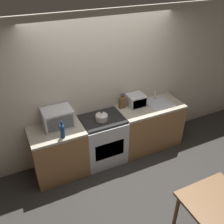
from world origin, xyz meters
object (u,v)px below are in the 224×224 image
Objects in this scene: kettle at (102,116)px; dining_table at (217,209)px; stove_range at (103,139)px; microwave at (58,118)px; bottle at (62,131)px; toaster_oven at (136,100)px.

dining_table is (0.64, -2.04, -0.33)m from kettle.
stove_range is 0.95m from microwave.
dining_table is at bearing -72.53° from kettle.
bottle is at bearing -93.31° from microwave.
toaster_oven reaches higher than dining_table.
stove_range reaches higher than dining_table.
kettle is 0.65× the size of toaster_oven.
toaster_oven is (1.47, 0.03, -0.05)m from microwave.
bottle is 2.34m from dining_table.
toaster_oven is 0.40× the size of dining_table.
microwave is 1.51× the size of toaster_oven.
microwave is 0.60× the size of dining_table.
kettle is 0.70× the size of bottle.
bottle is at bearing -164.04° from stove_range.
stove_range is at bearing 106.54° from dining_table.
kettle is at bearing -11.87° from microwave.
microwave reaches higher than bottle.
stove_range is 2.86× the size of toaster_oven.
microwave is 0.33m from bottle.
stove_range is 3.10× the size of bottle.
kettle reaches higher than stove_range.
bottle reaches higher than dining_table.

